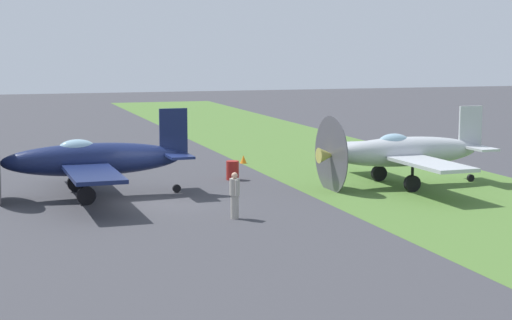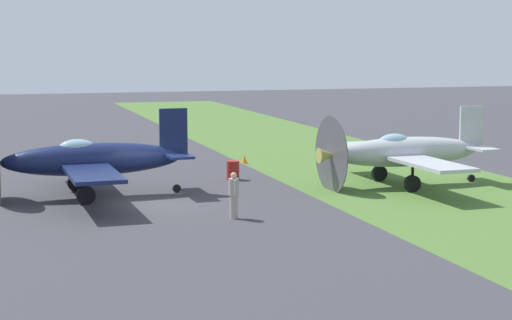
{
  "view_description": "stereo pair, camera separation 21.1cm",
  "coord_description": "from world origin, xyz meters",
  "px_view_note": "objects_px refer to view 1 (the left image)",
  "views": [
    {
      "loc": [
        -33.62,
        6.47,
        6.39
      ],
      "look_at": [
        1.43,
        -4.66,
        1.38
      ],
      "focal_mm": 59.8,
      "sensor_mm": 36.0,
      "label": 1
    },
    {
      "loc": [
        -33.68,
        6.26,
        6.39
      ],
      "look_at": [
        1.43,
        -4.66,
        1.38
      ],
      "focal_mm": 59.8,
      "sensor_mm": 36.0,
      "label": 2
    }
  ],
  "objects_px": {
    "airplane_lead": "(89,160)",
    "ground_crew_mechanic": "(235,194)",
    "airplane_wingman": "(403,152)",
    "runway_marker_cone": "(243,159)",
    "fuel_drum": "(233,170)"
  },
  "relations": [
    {
      "from": "runway_marker_cone",
      "to": "airplane_lead",
      "type": "bearing_deg",
      "value": 131.06
    },
    {
      "from": "runway_marker_cone",
      "to": "ground_crew_mechanic",
      "type": "bearing_deg",
      "value": 161.98
    },
    {
      "from": "ground_crew_mechanic",
      "to": "runway_marker_cone",
      "type": "height_order",
      "value": "ground_crew_mechanic"
    },
    {
      "from": "runway_marker_cone",
      "to": "airplane_wingman",
      "type": "bearing_deg",
      "value": -152.69
    },
    {
      "from": "airplane_lead",
      "to": "runway_marker_cone",
      "type": "bearing_deg",
      "value": -50.31
    },
    {
      "from": "airplane_lead",
      "to": "ground_crew_mechanic",
      "type": "distance_m",
      "value": 7.61
    },
    {
      "from": "airplane_lead",
      "to": "ground_crew_mechanic",
      "type": "relative_size",
      "value": 6.18
    },
    {
      "from": "airplane_lead",
      "to": "runway_marker_cone",
      "type": "distance_m",
      "value": 12.17
    },
    {
      "from": "airplane_wingman",
      "to": "fuel_drum",
      "type": "distance_m",
      "value": 8.03
    },
    {
      "from": "ground_crew_mechanic",
      "to": "airplane_lead",
      "type": "bearing_deg",
      "value": -142.6
    },
    {
      "from": "airplane_lead",
      "to": "fuel_drum",
      "type": "bearing_deg",
      "value": -70.08
    },
    {
      "from": "airplane_lead",
      "to": "airplane_wingman",
      "type": "height_order",
      "value": "airplane_lead"
    },
    {
      "from": "airplane_lead",
      "to": "fuel_drum",
      "type": "distance_m",
      "value": 7.61
    },
    {
      "from": "ground_crew_mechanic",
      "to": "fuel_drum",
      "type": "height_order",
      "value": "ground_crew_mechanic"
    },
    {
      "from": "airplane_wingman",
      "to": "airplane_lead",
      "type": "bearing_deg",
      "value": 83.18
    }
  ]
}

